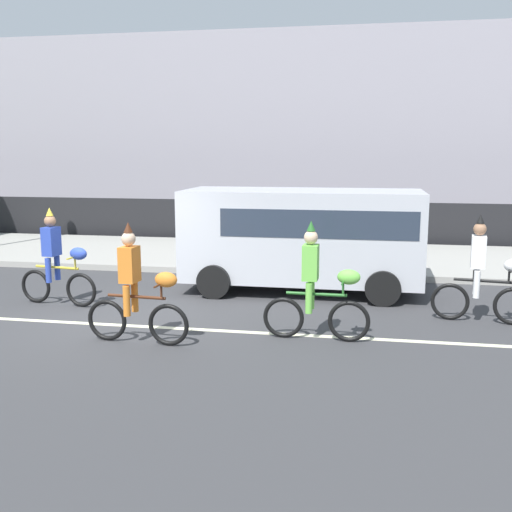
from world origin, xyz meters
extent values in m
plane|color=#38383A|center=(0.00, 0.00, 0.00)|extent=(80.00, 80.00, 0.00)
cube|color=beige|center=(0.00, -0.50, 0.00)|extent=(36.00, 0.14, 0.01)
cube|color=#9E9B93|center=(0.00, 6.50, 0.07)|extent=(60.00, 5.00, 0.15)
cube|color=black|center=(0.00, 9.40, 0.70)|extent=(40.00, 0.08, 1.40)
cube|color=#99939E|center=(-0.04, 18.00, 3.85)|extent=(28.00, 8.00, 7.71)
torus|color=black|center=(-0.98, 0.56, 0.33)|extent=(0.67, 0.16, 0.67)
torus|color=black|center=(-2.02, 0.70, 0.33)|extent=(0.67, 0.16, 0.67)
cylinder|color=gold|center=(-1.50, 0.63, 0.75)|extent=(0.96, 0.18, 0.05)
cylinder|color=gold|center=(-1.65, 0.65, 0.84)|extent=(0.04, 0.04, 0.18)
cylinder|color=gold|center=(-1.08, 0.57, 0.86)|extent=(0.04, 0.04, 0.23)
cylinder|color=gold|center=(-1.08, 0.57, 0.98)|extent=(0.10, 0.50, 0.03)
ellipsoid|color=#2D47B2|center=(-1.00, 0.56, 1.05)|extent=(0.38, 0.25, 0.24)
cube|color=#2D47B2|center=(-1.60, 0.64, 1.26)|extent=(0.28, 0.35, 0.56)
sphere|color=#9E7051|center=(-1.60, 0.64, 1.66)|extent=(0.22, 0.22, 0.22)
cone|color=gold|center=(-1.60, 0.64, 1.84)|extent=(0.14, 0.14, 0.16)
cylinder|color=#2D47B2|center=(-1.62, 0.50, 0.71)|extent=(0.11, 0.11, 0.48)
cylinder|color=#2D47B2|center=(-1.58, 0.78, 0.71)|extent=(0.11, 0.11, 0.48)
torus|color=black|center=(1.45, -1.40, 0.33)|extent=(0.67, 0.12, 0.67)
torus|color=black|center=(0.40, -1.32, 0.33)|extent=(0.67, 0.12, 0.67)
cylinder|color=#4C2614|center=(0.93, -1.36, 0.75)|extent=(0.97, 0.12, 0.05)
cylinder|color=#4C2614|center=(0.78, -1.35, 0.84)|extent=(0.04, 0.04, 0.18)
cylinder|color=#4C2614|center=(1.35, -1.39, 0.86)|extent=(0.04, 0.04, 0.23)
cylinder|color=#4C2614|center=(1.35, -1.39, 0.98)|extent=(0.07, 0.50, 0.03)
ellipsoid|color=orange|center=(1.43, -1.40, 1.05)|extent=(0.37, 0.23, 0.24)
cube|color=orange|center=(0.83, -1.35, 1.26)|extent=(0.26, 0.34, 0.56)
sphere|color=beige|center=(0.83, -1.35, 1.66)|extent=(0.22, 0.22, 0.22)
cone|color=#4C2614|center=(0.83, -1.35, 1.84)|extent=(0.14, 0.14, 0.16)
cylinder|color=orange|center=(0.82, -1.49, 0.71)|extent=(0.11, 0.11, 0.48)
cylinder|color=orange|center=(0.84, -1.21, 0.71)|extent=(0.11, 0.11, 0.48)
torus|color=black|center=(4.20, -0.70, 0.33)|extent=(0.67, 0.09, 0.67)
torus|color=black|center=(3.15, -0.67, 0.33)|extent=(0.67, 0.09, 0.67)
cylinder|color=#266626|center=(3.68, -0.68, 0.75)|extent=(0.97, 0.08, 0.05)
cylinder|color=#266626|center=(3.53, -0.68, 0.84)|extent=(0.04, 0.04, 0.18)
cylinder|color=#266626|center=(4.10, -0.69, 0.86)|extent=(0.04, 0.04, 0.23)
cylinder|color=#266626|center=(4.10, -0.69, 0.98)|extent=(0.05, 0.50, 0.03)
ellipsoid|color=#72CC4C|center=(4.18, -0.70, 1.05)|extent=(0.37, 0.21, 0.24)
cube|color=#72CC4C|center=(3.58, -0.68, 1.26)|extent=(0.25, 0.33, 0.56)
sphere|color=beige|center=(3.58, -0.68, 1.66)|extent=(0.22, 0.22, 0.22)
cone|color=#266626|center=(3.58, -0.68, 1.84)|extent=(0.14, 0.14, 0.16)
cylinder|color=#72CC4C|center=(3.57, -0.82, 0.71)|extent=(0.11, 0.11, 0.48)
cylinder|color=#72CC4C|center=(3.58, -0.54, 0.71)|extent=(0.11, 0.11, 0.48)
torus|color=black|center=(5.94, 0.91, 0.33)|extent=(0.67, 0.16, 0.67)
cylinder|color=black|center=(6.46, 0.84, 0.75)|extent=(0.96, 0.18, 0.05)
cylinder|color=black|center=(6.31, 0.86, 0.84)|extent=(0.04, 0.04, 0.18)
cylinder|color=black|center=(6.88, 0.78, 0.86)|extent=(0.04, 0.04, 0.23)
cylinder|color=black|center=(6.88, 0.78, 0.98)|extent=(0.10, 0.50, 0.03)
cube|color=white|center=(6.36, 0.85, 1.26)|extent=(0.28, 0.35, 0.56)
sphere|color=#9E7051|center=(6.36, 0.85, 1.66)|extent=(0.22, 0.22, 0.22)
cone|color=black|center=(6.36, 0.85, 1.84)|extent=(0.14, 0.14, 0.16)
cylinder|color=white|center=(6.35, 0.71, 0.71)|extent=(0.11, 0.11, 0.48)
cylinder|color=white|center=(6.38, 0.99, 0.71)|extent=(0.11, 0.11, 0.48)
cube|color=silver|center=(3.08, 2.70, 1.23)|extent=(5.00, 2.00, 1.90)
cube|color=#283342|center=(3.48, 2.70, 1.58)|extent=(3.90, 2.02, 0.56)
cylinder|color=black|center=(4.78, 1.70, 0.35)|extent=(0.70, 0.22, 0.70)
cylinder|color=black|center=(4.78, 3.70, 0.35)|extent=(0.70, 0.22, 0.70)
cylinder|color=black|center=(1.38, 1.70, 0.35)|extent=(0.70, 0.22, 0.70)
cylinder|color=black|center=(1.38, 3.70, 0.35)|extent=(0.70, 0.22, 0.70)
camera|label=1|loc=(4.40, -9.95, 2.99)|focal=42.00mm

